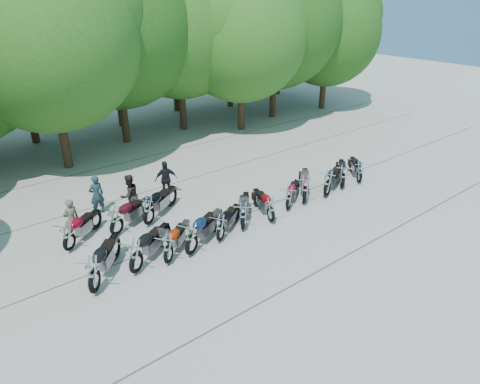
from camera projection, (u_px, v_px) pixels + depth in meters
ground at (265, 231)px, 16.25m from camera, size 90.00×90.00×0.00m
tree_3 at (45, 38)px, 19.45m from camera, size 8.70×8.70×10.67m
tree_4 at (113, 24)px, 22.93m from camera, size 9.13×9.13×11.20m
tree_5 at (178, 22)px, 25.34m from camera, size 9.04×9.04×11.10m
tree_6 at (241, 35)px, 25.64m from camera, size 8.00×8.00×9.82m
tree_7 at (275, 22)px, 28.13m from camera, size 8.79×8.79×10.79m
tree_8 at (328, 33)px, 30.73m from camera, size 7.53×7.53×9.25m
tree_11 at (16, 46)px, 23.35m from camera, size 7.56×7.56×9.28m
tree_12 at (112, 36)px, 26.42m from camera, size 7.88×7.88×9.67m
tree_13 at (172, 25)px, 29.75m from camera, size 8.31×8.31×10.20m
tree_14 at (229, 27)px, 31.12m from camera, size 8.02×8.02×9.84m
tree_15 at (280, 7)px, 34.60m from camera, size 9.67×9.67×11.86m
motorcycle_0 at (93, 273)px, 12.65m from camera, size 2.30×2.44×1.45m
motorcycle_1 at (135, 255)px, 13.54m from camera, size 2.53×1.95×1.41m
motorcycle_2 at (168, 248)px, 14.06m from camera, size 2.18×1.90×1.26m
motorcycle_3 at (191, 237)px, 14.48m from camera, size 2.65×1.85×1.45m
motorcycle_4 at (220, 227)px, 15.33m from camera, size 2.20×1.71×1.23m
motorcycle_5 at (243, 215)px, 16.05m from camera, size 2.08×2.15×1.30m
motorcycle_6 at (271, 209)px, 16.58m from camera, size 1.39×2.29×1.24m
motorcycle_7 at (289, 197)px, 17.52m from camera, size 2.15×1.72×1.21m
motorcycle_8 at (305, 189)px, 18.01m from camera, size 2.38×2.31×1.44m
motorcycle_9 at (328, 183)px, 18.60m from camera, size 2.59×1.69×1.41m
motorcycle_10 at (343, 176)px, 19.42m from camera, size 2.20×2.08×1.31m
motorcycle_11 at (360, 172)px, 20.00m from camera, size 1.87×2.06×1.21m
motorcycle_12 at (68, 235)px, 14.75m from camera, size 2.24×1.92×1.29m
motorcycle_13 at (116, 220)px, 15.66m from camera, size 2.51×1.68×1.37m
motorcycle_14 at (148, 209)px, 16.34m from camera, size 2.55×1.99×1.43m
rider_0 at (71, 219)px, 15.45m from camera, size 0.63×0.46×1.60m
rider_1 at (130, 195)px, 17.10m from camera, size 0.97×0.83×1.74m
rider_2 at (166, 179)px, 18.64m from camera, size 1.05×0.69×1.66m
rider_3 at (97, 195)px, 17.21m from camera, size 0.63×0.43×1.67m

